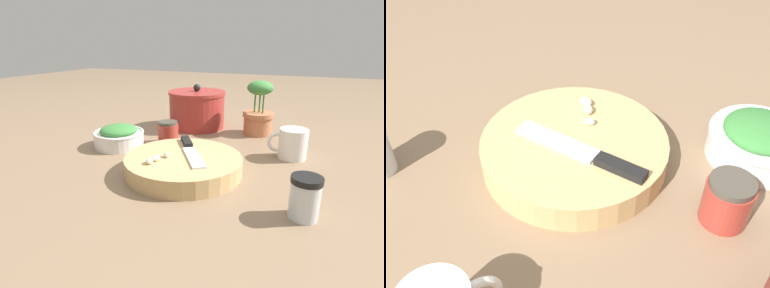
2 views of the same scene
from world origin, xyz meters
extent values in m
plane|color=#7F664C|center=(0.00, 0.00, 0.00)|extent=(5.00, 5.00, 0.00)
cylinder|color=tan|center=(-0.02, -0.10, 0.02)|extent=(0.31, 0.31, 0.05)
cube|color=black|center=(-0.05, 0.00, 0.05)|extent=(0.06, 0.08, 0.01)
cube|color=silver|center=(0.01, -0.10, 0.05)|extent=(0.11, 0.14, 0.01)
ellipsoid|color=silver|center=(-0.07, -0.15, 0.05)|extent=(0.02, 0.03, 0.01)
ellipsoid|color=#EFE6CE|center=(-0.07, -0.17, 0.05)|extent=(0.02, 0.03, 0.01)
ellipsoid|color=silver|center=(-0.05, -0.12, 0.05)|extent=(0.02, 0.02, 0.01)
cylinder|color=silver|center=(-0.30, 0.02, 0.02)|extent=(0.16, 0.16, 0.05)
torus|color=silver|center=(-0.30, 0.02, 0.05)|extent=(0.16, 0.16, 0.01)
ellipsoid|color=#387A38|center=(-0.30, 0.02, 0.05)|extent=(0.12, 0.12, 0.04)
cylinder|color=silver|center=(0.29, -0.20, 0.04)|extent=(0.06, 0.06, 0.08)
cylinder|color=black|center=(0.29, -0.20, 0.08)|extent=(0.06, 0.06, 0.01)
cylinder|color=silver|center=(0.24, 0.12, 0.04)|extent=(0.08, 0.08, 0.09)
torus|color=silver|center=(0.19, 0.12, 0.05)|extent=(0.06, 0.02, 0.06)
cylinder|color=#9E3328|center=(-0.16, 0.11, 0.03)|extent=(0.07, 0.07, 0.07)
cylinder|color=#474238|center=(-0.16, 0.11, 0.07)|extent=(0.06, 0.06, 0.01)
cylinder|color=#9E2D28|center=(-0.15, 0.34, 0.07)|extent=(0.22, 0.22, 0.13)
cylinder|color=#9E2D28|center=(-0.15, 0.34, 0.14)|extent=(0.22, 0.22, 0.01)
sphere|color=black|center=(-0.15, 0.34, 0.16)|extent=(0.03, 0.03, 0.03)
cylinder|color=#B26B47|center=(0.10, 0.33, 0.04)|extent=(0.10, 0.10, 0.08)
cylinder|color=#B26B47|center=(0.10, 0.33, 0.07)|extent=(0.11, 0.11, 0.02)
ellipsoid|color=#387A38|center=(0.10, 0.33, 0.17)|extent=(0.09, 0.09, 0.05)
cylinder|color=#387A38|center=(0.08, 0.33, 0.13)|extent=(0.01, 0.01, 0.09)
cylinder|color=#387A38|center=(0.10, 0.34, 0.13)|extent=(0.01, 0.01, 0.09)
cylinder|color=#387A38|center=(0.11, 0.33, 0.13)|extent=(0.01, 0.01, 0.09)
camera|label=1|loc=(0.28, -0.76, 0.33)|focal=28.00mm
camera|label=2|loc=(0.19, 0.39, 0.49)|focal=40.00mm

